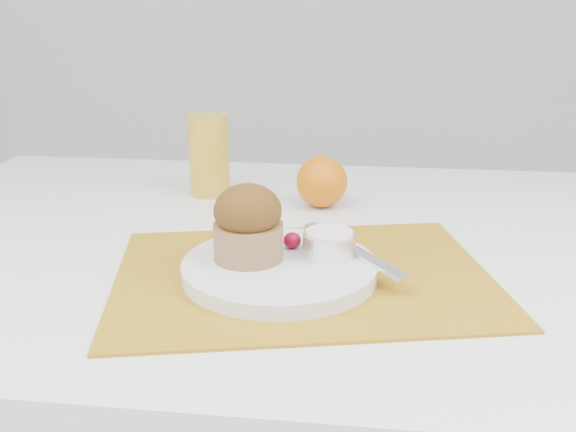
# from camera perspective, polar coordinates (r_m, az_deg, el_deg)

# --- Properties ---
(placemat) EXTENTS (0.49, 0.41, 0.00)m
(placemat) POSITION_cam_1_polar(r_m,az_deg,el_deg) (0.75, 1.33, -5.30)
(placemat) COLOR #AC7A18
(placemat) RESTS_ON table
(plate) EXTENTS (0.25, 0.25, 0.02)m
(plate) POSITION_cam_1_polar(r_m,az_deg,el_deg) (0.74, -0.77, -4.71)
(plate) COLOR white
(plate) RESTS_ON placemat
(ramekin) EXTENTS (0.07, 0.07, 0.03)m
(ramekin) POSITION_cam_1_polar(r_m,az_deg,el_deg) (0.75, 3.68, -2.56)
(ramekin) COLOR white
(ramekin) RESTS_ON plate
(cream) EXTENTS (0.06, 0.06, 0.01)m
(cream) POSITION_cam_1_polar(r_m,az_deg,el_deg) (0.75, 3.70, -1.59)
(cream) COLOR white
(cream) RESTS_ON ramekin
(raspberry_near) EXTENTS (0.02, 0.02, 0.02)m
(raspberry_near) POSITION_cam_1_polar(r_m,az_deg,el_deg) (0.77, 0.39, -2.17)
(raspberry_near) COLOR #620215
(raspberry_near) RESTS_ON plate
(raspberry_far) EXTENTS (0.02, 0.02, 0.02)m
(raspberry_far) POSITION_cam_1_polar(r_m,az_deg,el_deg) (0.77, 3.28, -2.43)
(raspberry_far) COLOR #5E0212
(raspberry_far) RESTS_ON plate
(butter_knife) EXTENTS (0.13, 0.17, 0.00)m
(butter_knife) POSITION_cam_1_polar(r_m,az_deg,el_deg) (0.77, 5.71, -2.94)
(butter_knife) COLOR silver
(butter_knife) RESTS_ON plate
(orange) EXTENTS (0.08, 0.08, 0.08)m
(orange) POSITION_cam_1_polar(r_m,az_deg,el_deg) (0.99, 3.02, 3.05)
(orange) COLOR orange
(orange) RESTS_ON table
(juice_glass) EXTENTS (0.08, 0.08, 0.13)m
(juice_glass) POSITION_cam_1_polar(r_m,az_deg,el_deg) (1.06, -7.02, 5.40)
(juice_glass) COLOR gold
(juice_glass) RESTS_ON table
(muffin) EXTENTS (0.10, 0.10, 0.09)m
(muffin) POSITION_cam_1_polar(r_m,az_deg,el_deg) (0.73, -3.58, -0.68)
(muffin) COLOR #9D724C
(muffin) RESTS_ON plate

